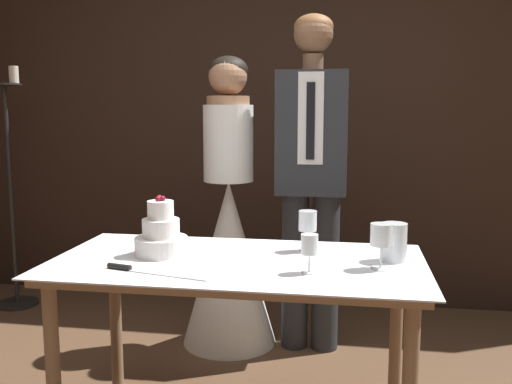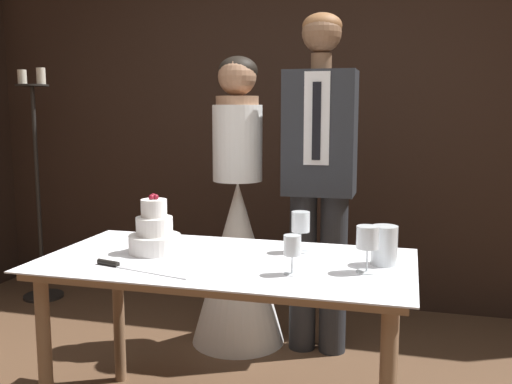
% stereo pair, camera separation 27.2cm
% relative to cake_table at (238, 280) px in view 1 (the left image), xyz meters
% --- Properties ---
extents(wall_back, '(5.05, 0.12, 2.74)m').
position_rel_cake_table_xyz_m(wall_back, '(0.05, 1.78, 0.71)').
color(wall_back, black).
rests_on(wall_back, ground_plane).
extents(cake_table, '(1.50, 0.77, 0.75)m').
position_rel_cake_table_xyz_m(cake_table, '(0.00, 0.00, 0.00)').
color(cake_table, '#8E6B4C').
rests_on(cake_table, ground_plane).
extents(tiered_cake, '(0.22, 0.22, 0.25)m').
position_rel_cake_table_xyz_m(tiered_cake, '(-0.33, 0.04, 0.17)').
color(tiered_cake, white).
rests_on(tiered_cake, cake_table).
extents(cake_knife, '(0.42, 0.12, 0.02)m').
position_rel_cake_table_xyz_m(cake_knife, '(-0.34, -0.22, 0.09)').
color(cake_knife, silver).
rests_on(cake_knife, cake_table).
extents(wine_glass_near, '(0.08, 0.08, 0.18)m').
position_rel_cake_table_xyz_m(wine_glass_near, '(0.56, -0.04, 0.21)').
color(wine_glass_near, silver).
rests_on(wine_glass_near, cake_table).
extents(wine_glass_middle, '(0.06, 0.06, 0.15)m').
position_rel_cake_table_xyz_m(wine_glass_middle, '(0.30, -0.13, 0.19)').
color(wine_glass_middle, silver).
rests_on(wine_glass_middle, cake_table).
extents(wine_glass_far, '(0.08, 0.08, 0.17)m').
position_rel_cake_table_xyz_m(wine_glass_far, '(0.27, 0.20, 0.21)').
color(wine_glass_far, silver).
rests_on(wine_glass_far, cake_table).
extents(hurricane_candle, '(0.10, 0.10, 0.15)m').
position_rel_cake_table_xyz_m(hurricane_candle, '(0.62, 0.09, 0.16)').
color(hurricane_candle, silver).
rests_on(hurricane_candle, cake_table).
extents(bride, '(0.54, 0.54, 1.64)m').
position_rel_cake_table_xyz_m(bride, '(-0.23, 0.92, -0.05)').
color(bride, white).
rests_on(bride, ground_plane).
extents(groom, '(0.38, 0.25, 1.85)m').
position_rel_cake_table_xyz_m(groom, '(0.23, 0.92, 0.37)').
color(groom, '#282B30').
rests_on(groom, ground_plane).
extents(candle_stand, '(0.28, 0.28, 1.63)m').
position_rel_cake_table_xyz_m(candle_stand, '(-1.82, 1.30, 0.07)').
color(candle_stand, black).
rests_on(candle_stand, ground_plane).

